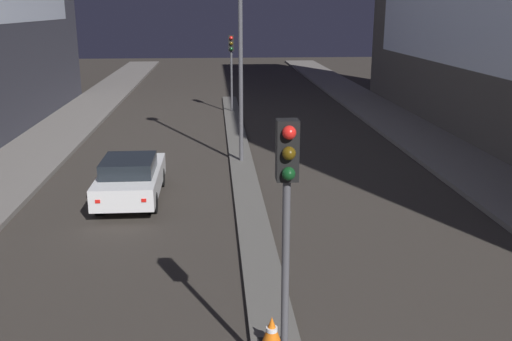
{
  "coord_description": "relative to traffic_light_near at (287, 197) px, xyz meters",
  "views": [
    {
      "loc": [
        -1.04,
        -4.69,
        6.0
      ],
      "look_at": [
        0.37,
        14.38,
        0.5
      ],
      "focal_mm": 40.0,
      "sensor_mm": 36.0,
      "label": 1
    }
  ],
  "objects": [
    {
      "name": "traffic_light_mid",
      "position": [
        0.0,
        25.22,
        0.0
      ],
      "size": [
        0.32,
        0.42,
        4.34
      ],
      "color": "#4C4C51",
      "rests_on": "median_strip"
    },
    {
      "name": "car_left_lane",
      "position": [
        -3.75,
        9.76,
        -2.56
      ],
      "size": [
        1.85,
        4.32,
        1.46
      ],
      "color": "silver",
      "rests_on": "ground"
    },
    {
      "name": "traffic_light_near",
      "position": [
        0.0,
        0.0,
        0.0
      ],
      "size": [
        0.32,
        0.42,
        4.34
      ],
      "color": "#4C4C51",
      "rests_on": "median_strip"
    },
    {
      "name": "traffic_cone_far",
      "position": [
        -0.09,
        1.06,
        -2.91
      ],
      "size": [
        0.46,
        0.46,
        0.58
      ],
      "color": "black",
      "rests_on": "median_strip"
    },
    {
      "name": "median_strip",
      "position": [
        0.0,
        14.27,
        -3.25
      ],
      "size": [
        0.92,
        32.99,
        0.11
      ],
      "color": "#56544F",
      "rests_on": "ground"
    }
  ]
}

